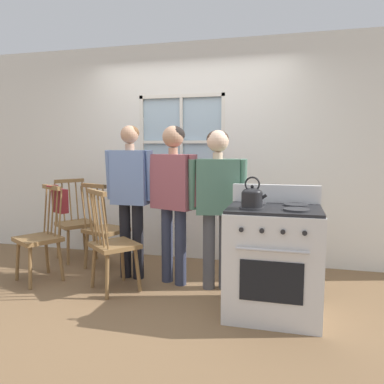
% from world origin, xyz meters
% --- Properties ---
extents(ground_plane, '(16.00, 16.00, 0.00)m').
position_xyz_m(ground_plane, '(0.00, 0.00, 0.00)').
color(ground_plane, brown).
extents(wall_back, '(6.40, 0.16, 2.70)m').
position_xyz_m(wall_back, '(0.01, 1.40, 1.34)').
color(wall_back, silver).
rests_on(wall_back, ground_plane).
extents(chair_by_window, '(0.57, 0.56, 1.02)m').
position_xyz_m(chair_by_window, '(-1.35, 0.18, 0.46)').
color(chair_by_window, olive).
rests_on(chair_by_window, ground_plane).
extents(chair_near_wall, '(0.53, 0.52, 1.02)m').
position_xyz_m(chair_near_wall, '(-0.88, 0.71, 0.46)').
color(chair_near_wall, olive).
rests_on(chair_near_wall, ground_plane).
extents(chair_center_cluster, '(0.57, 0.58, 1.02)m').
position_xyz_m(chair_center_cluster, '(-1.43, 0.98, 0.46)').
color(chair_center_cluster, olive).
rests_on(chair_center_cluster, ground_plane).
extents(chair_near_stove, '(0.58, 0.58, 1.02)m').
position_xyz_m(chair_near_stove, '(-0.48, 0.12, 0.46)').
color(chair_near_stove, olive).
rests_on(chair_near_stove, ground_plane).
extents(person_elderly_left, '(0.54, 0.22, 1.65)m').
position_xyz_m(person_elderly_left, '(-0.45, 0.50, 0.99)').
color(person_elderly_left, black).
rests_on(person_elderly_left, ground_plane).
extents(person_teen_center, '(0.61, 0.35, 1.63)m').
position_xyz_m(person_teen_center, '(0.04, 0.46, 1.01)').
color(person_teen_center, '#2D3347').
rests_on(person_teen_center, ground_plane).
extents(person_adult_right, '(0.58, 0.30, 1.58)m').
position_xyz_m(person_adult_right, '(0.51, 0.42, 0.97)').
color(person_adult_right, '#4C4C51').
rests_on(person_adult_right, ground_plane).
extents(stove, '(0.77, 0.68, 1.08)m').
position_xyz_m(stove, '(1.08, -0.03, 0.47)').
color(stove, silver).
rests_on(stove, ground_plane).
extents(kettle, '(0.21, 0.17, 0.25)m').
position_xyz_m(kettle, '(0.90, -0.16, 1.02)').
color(kettle, black).
rests_on(kettle, stove).
extents(potted_plant, '(0.16, 0.16, 0.22)m').
position_xyz_m(potted_plant, '(0.03, 1.31, 0.96)').
color(potted_plant, '#42474C').
rests_on(potted_plant, wall_back).
extents(handbag, '(0.24, 0.25, 0.31)m').
position_xyz_m(handbag, '(-1.24, 0.38, 0.84)').
color(handbag, maroon).
rests_on(handbag, chair_by_window).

